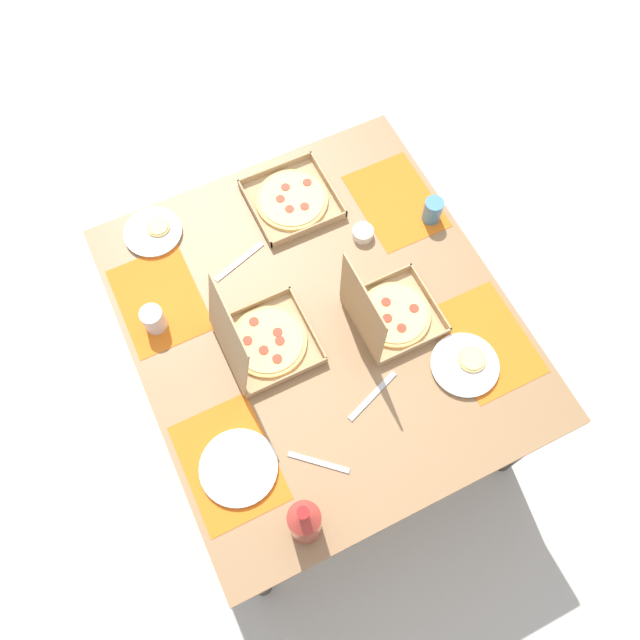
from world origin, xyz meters
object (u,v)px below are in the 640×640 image
object	(u,v)px
plate_near_right	(465,365)
pizza_box_corner_right	(292,200)
cup_clear_right	(154,319)
cup_clear_left	(432,210)
condiment_bowl	(363,233)
soda_bottle	(305,522)
pizza_box_center	(260,341)
plate_far_left	(239,468)
plate_middle	(154,232)
pizza_box_edge_far	(388,314)

from	to	relation	value
plate_near_right	pizza_box_corner_right	bearing A→B (deg)	15.96
cup_clear_right	cup_clear_left	xyz separation A→B (m)	(-0.03, -1.01, 0.00)
condiment_bowl	soda_bottle	bearing A→B (deg)	143.07
pizza_box_center	cup_clear_right	distance (m)	0.35
pizza_box_center	cup_clear_left	world-z (taller)	pizza_box_center
plate_far_left	plate_middle	bearing A→B (deg)	-3.41
pizza_box_center	plate_middle	xyz separation A→B (m)	(0.56, 0.17, -0.04)
plate_middle	plate_near_right	xyz separation A→B (m)	(-0.90, -0.72, 0.00)
pizza_box_corner_right	plate_middle	size ratio (longest dim) A/B	1.46
plate_far_left	cup_clear_right	size ratio (longest dim) A/B	2.51
pizza_box_center	pizza_box_edge_far	bearing A→B (deg)	-102.68
plate_middle	cup_clear_right	xyz separation A→B (m)	(-0.34, 0.11, 0.04)
pizza_box_center	cup_clear_left	bearing A→B (deg)	-75.63
soda_bottle	cup_clear_left	size ratio (longest dim) A/B	3.44
pizza_box_edge_far	plate_far_left	distance (m)	0.67
pizza_box_edge_far	condiment_bowl	distance (m)	0.33
pizza_box_edge_far	pizza_box_center	xyz separation A→B (m)	(0.09, 0.41, 0.00)
plate_middle	cup_clear_right	world-z (taller)	cup_clear_right
pizza_box_edge_far	condiment_bowl	xyz separation A→B (m)	(0.32, -0.08, -0.03)
soda_bottle	condiment_bowl	size ratio (longest dim) A/B	4.41
pizza_box_center	plate_near_right	distance (m)	0.65
plate_middle	plate_near_right	distance (m)	1.15
plate_middle	plate_far_left	distance (m)	0.88
pizza_box_corner_right	soda_bottle	xyz separation A→B (m)	(-1.03, 0.44, 0.12)
pizza_box_edge_far	plate_middle	size ratio (longest dim) A/B	1.50
pizza_box_edge_far	plate_middle	bearing A→B (deg)	41.48
plate_near_right	condiment_bowl	xyz separation A→B (m)	(0.57, 0.07, 0.01)
plate_near_right	plate_far_left	xyz separation A→B (m)	(0.02, 0.77, -0.00)
cup_clear_right	cup_clear_left	distance (m)	1.01
cup_clear_right	pizza_box_edge_far	bearing A→B (deg)	-114.46
plate_far_left	soda_bottle	xyz separation A→B (m)	(-0.24, -0.11, 0.12)
plate_middle	condiment_bowl	world-z (taller)	condiment_bowl
pizza_box_center	soda_bottle	bearing A→B (deg)	168.86
plate_far_left	cup_clear_left	size ratio (longest dim) A/B	2.49
soda_bottle	condiment_bowl	world-z (taller)	soda_bottle
pizza_box_corner_right	pizza_box_center	bearing A→B (deg)	145.11
pizza_box_center	soda_bottle	distance (m)	0.58
pizza_box_edge_far	plate_near_right	size ratio (longest dim) A/B	1.40
pizza_box_corner_right	cup_clear_right	xyz separation A→B (m)	(-0.25, 0.60, 0.04)
soda_bottle	condiment_bowl	bearing A→B (deg)	-36.93
soda_bottle	cup_clear_left	distance (m)	1.14
plate_far_left	soda_bottle	bearing A→B (deg)	-156.14
cup_clear_right	condiment_bowl	size ratio (longest dim) A/B	1.28
plate_near_right	cup_clear_right	xyz separation A→B (m)	(0.56, 0.83, 0.04)
cup_clear_right	pizza_box_center	bearing A→B (deg)	-128.45
pizza_box_corner_right	condiment_bowl	bearing A→B (deg)	-145.70
pizza_box_edge_far	soda_bottle	distance (m)	0.71
condiment_bowl	pizza_box_center	bearing A→B (deg)	115.19
pizza_box_edge_far	pizza_box_center	bearing A→B (deg)	77.32
pizza_box_corner_right	plate_middle	distance (m)	0.50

